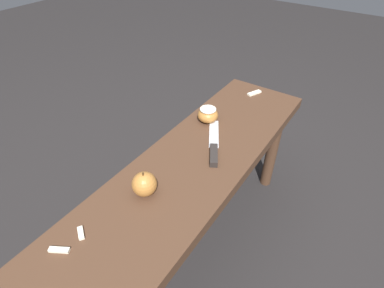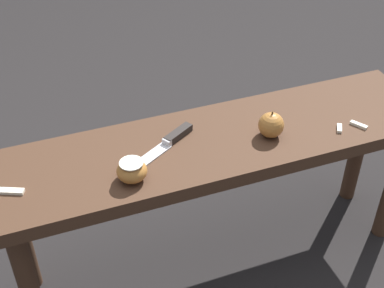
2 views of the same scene
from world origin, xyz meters
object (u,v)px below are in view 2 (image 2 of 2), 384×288
Objects in this scene: apple_whole at (271,125)px; apple_cut at (132,171)px; knife at (169,141)px; wooden_bench at (219,159)px.

apple_whole reaches higher than apple_cut.
apple_cut is at bearing 8.18° from knife.
knife is (-0.14, 0.02, 0.08)m from wooden_bench.
wooden_bench is 0.29m from apple_cut.
apple_whole is (0.13, -0.04, 0.11)m from wooden_bench.
wooden_bench is 0.16m from knife.
wooden_bench is 5.48× the size of knife.
apple_cut reaches higher than wooden_bench.
apple_cut reaches higher than knife.
apple_whole is 0.40m from apple_cut.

